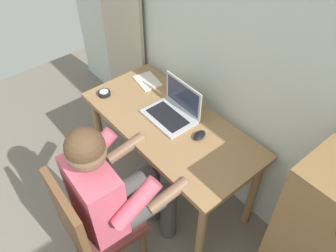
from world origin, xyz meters
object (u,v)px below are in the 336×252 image
object	(u,v)px
chair	(92,224)
laptop	(174,110)
computer_mouse	(199,135)
notebook_pad	(148,81)
desk	(170,133)
desk_clock	(104,93)
person_seated	(116,189)

from	to	relation	value
chair	laptop	distance (m)	0.88
computer_mouse	notebook_pad	xyz separation A→B (m)	(-0.68, 0.10, -0.01)
desk	computer_mouse	bearing A→B (deg)	13.49
notebook_pad	desk_clock	bearing A→B (deg)	-93.18
desk	notebook_pad	world-z (taller)	notebook_pad
notebook_pad	laptop	bearing A→B (deg)	-3.18
person_seated	laptop	xyz separation A→B (m)	(-0.23, 0.63, 0.09)
chair	notebook_pad	world-z (taller)	chair
computer_mouse	notebook_pad	bearing A→B (deg)	160.12
chair	desk	bearing A→B (deg)	103.90
chair	computer_mouse	xyz separation A→B (m)	(0.04, 0.80, 0.24)
person_seated	desk_clock	distance (m)	0.82
desk_clock	desk	bearing A→B (deg)	18.82
desk	computer_mouse	world-z (taller)	computer_mouse
chair	computer_mouse	bearing A→B (deg)	87.04
desk	notebook_pad	distance (m)	0.49
person_seated	laptop	bearing A→B (deg)	110.14
computer_mouse	desk_clock	size ratio (longest dim) A/B	1.11
chair	desk_clock	xyz separation A→B (m)	(-0.71, 0.57, 0.24)
chair	laptop	xyz separation A→B (m)	(-0.22, 0.81, 0.28)
notebook_pad	desk	bearing A→B (deg)	-9.54
desk	person_seated	world-z (taller)	person_seated
laptop	computer_mouse	world-z (taller)	laptop
person_seated	desk_clock	world-z (taller)	person_seated
desk	notebook_pad	size ratio (longest dim) A/B	6.16
chair	desk_clock	size ratio (longest dim) A/B	9.99
desk	laptop	size ratio (longest dim) A/B	3.77
desk_clock	notebook_pad	xyz separation A→B (m)	(0.08, 0.34, -0.01)
person_seated	notebook_pad	world-z (taller)	person_seated
desk	desk_clock	world-z (taller)	desk_clock
chair	person_seated	distance (m)	0.26
person_seated	desk	bearing A→B (deg)	108.93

